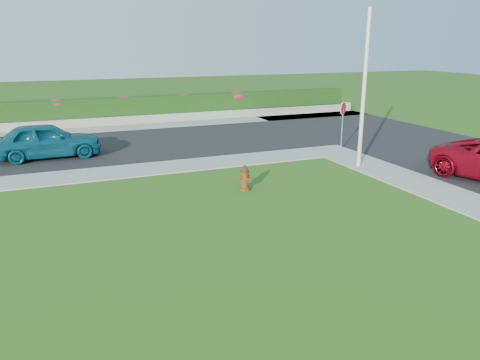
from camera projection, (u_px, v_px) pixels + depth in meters
name	position (u px, v px, depth m)	size (l,w,h in m)	color
ground	(291.00, 249.00, 11.81)	(120.00, 120.00, 0.00)	black
street_far	(60.00, 150.00, 22.42)	(26.00, 8.00, 0.04)	black
sidewalk_far	(37.00, 180.00, 17.61)	(24.00, 2.00, 0.04)	gray
curb_corner	(331.00, 151.00, 22.33)	(2.00, 2.00, 0.04)	gray
sidewalk_beyond	(127.00, 128.00, 28.31)	(34.00, 2.00, 0.04)	gray
retaining_wall	(123.00, 120.00, 29.56)	(34.00, 0.40, 0.60)	gray
hedge	(122.00, 106.00, 29.41)	(32.00, 0.90, 1.10)	black
fire_hydrant	(245.00, 178.00, 16.37)	(0.47, 0.44, 0.90)	#4E220C
sedan_teal	(46.00, 140.00, 20.71)	(1.87, 4.64, 1.58)	#0D4E64
utility_pole	(364.00, 91.00, 18.73)	(0.16, 0.16, 6.30)	silver
stop_sign	(343.00, 115.00, 22.02)	(0.55, 0.35, 2.33)	slate
flower_clump_c	(57.00, 104.00, 27.84)	(1.14, 0.73, 0.57)	#B91F38
flower_clump_d	(124.00, 101.00, 29.27)	(1.09, 0.70, 0.54)	#B91F38
flower_clump_e	(184.00, 98.00, 30.68)	(1.05, 0.68, 0.53)	#B91F38
flower_clump_f	(237.00, 96.00, 32.04)	(1.31, 0.85, 0.66)	#B91F38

